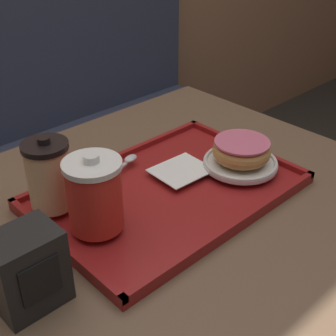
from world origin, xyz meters
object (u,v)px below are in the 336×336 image
(coffee_cup_front, at_px, (95,194))
(spoon, at_px, (124,164))
(napkin_dispenser, at_px, (27,270))
(donut_chocolate_glazed, at_px, (241,150))
(coffee_cup_rear, at_px, (49,175))

(coffee_cup_front, height_order, spoon, coffee_cup_front)
(spoon, bearing_deg, napkin_dispenser, -165.53)
(coffee_cup_front, bearing_deg, donut_chocolate_glazed, -6.90)
(donut_chocolate_glazed, relative_size, napkin_dispenser, 0.98)
(coffee_cup_front, relative_size, donut_chocolate_glazed, 1.16)
(donut_chocolate_glazed, height_order, napkin_dispenser, napkin_dispenser)
(coffee_cup_front, bearing_deg, spoon, 38.25)
(donut_chocolate_glazed, bearing_deg, napkin_dispenser, -178.23)
(coffee_cup_front, distance_m, napkin_dispenser, 0.17)
(coffee_cup_front, xyz_separation_m, napkin_dispenser, (-0.16, -0.06, -0.03))
(coffee_cup_rear, relative_size, donut_chocolate_glazed, 1.15)
(coffee_cup_front, relative_size, napkin_dispenser, 1.13)
(coffee_cup_rear, distance_m, donut_chocolate_glazed, 0.39)
(donut_chocolate_glazed, distance_m, napkin_dispenser, 0.50)
(coffee_cup_rear, xyz_separation_m, napkin_dispenser, (-0.14, -0.16, -0.03))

